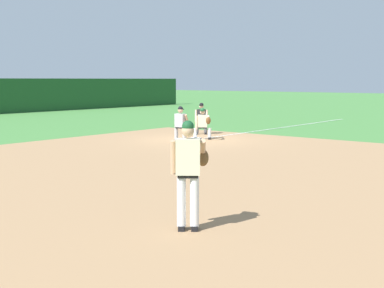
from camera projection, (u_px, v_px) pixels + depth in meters
name	position (u px, v px, depth m)	size (l,w,h in m)	color
ground_plane	(196.00, 140.00, 22.52)	(160.00, 160.00, 0.00)	#47843D
infield_dirt_patch	(194.00, 166.00, 15.76)	(18.00, 18.00, 0.01)	#A87F56
foul_line_stripe	(284.00, 127.00, 28.30)	(14.99, 0.10, 0.00)	white
first_base_bag	(196.00, 139.00, 22.52)	(0.38, 0.38, 0.09)	white
baseball	(189.00, 158.00, 17.10)	(0.07, 0.07, 0.07)	white
pitcher	(189.00, 168.00, 8.90)	(0.85, 0.57, 1.86)	black
first_baseman	(203.00, 122.00, 22.48)	(0.79, 1.06, 1.34)	black
baserunner	(180.00, 123.00, 21.51)	(0.47, 0.62, 1.46)	black
umpire	(201.00, 117.00, 24.65)	(0.65, 0.68, 1.46)	black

